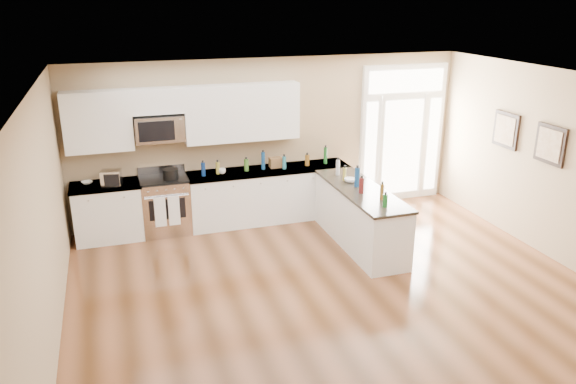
{
  "coord_description": "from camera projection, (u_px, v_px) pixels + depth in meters",
  "views": [
    {
      "loc": [
        -2.69,
        -5.27,
        3.78
      ],
      "look_at": [
        -0.35,
        2.0,
        1.1
      ],
      "focal_mm": 35.0,
      "sensor_mm": 36.0,
      "label": 1
    }
  ],
  "objects": [
    {
      "name": "upper_cabinet_right",
      "position": [
        242.0,
        113.0,
        9.41
      ],
      "size": [
        1.94,
        0.33,
        0.95
      ],
      "primitive_type": "cube",
      "color": "white",
      "rests_on": "room_shell"
    },
    {
      "name": "bowl_peninsula",
      "position": [
        350.0,
        180.0,
        9.03
      ],
      "size": [
        0.25,
        0.25,
        0.06
      ],
      "primitive_type": "imported",
      "rotation": [
        0.0,
        0.0,
        -0.38
      ],
      "color": "white",
      "rests_on": "peninsula_cabinet"
    },
    {
      "name": "peninsula_cabinet",
      "position": [
        360.0,
        219.0,
        8.9
      ],
      "size": [
        0.69,
        2.32,
        0.94
      ],
      "color": "white",
      "rests_on": "ground"
    },
    {
      "name": "back_cabinet_right",
      "position": [
        269.0,
        196.0,
        9.89
      ],
      "size": [
        2.85,
        0.66,
        0.94
      ],
      "color": "white",
      "rests_on": "ground"
    },
    {
      "name": "wall_art_far",
      "position": [
        550.0,
        145.0,
        8.28
      ],
      "size": [
        0.05,
        0.58,
        0.58
      ],
      "color": "black",
      "rests_on": "room_shell"
    },
    {
      "name": "upper_cabinet_left",
      "position": [
        98.0,
        121.0,
        8.74
      ],
      "size": [
        1.04,
        0.33,
        0.95
      ],
      "primitive_type": "cube",
      "color": "white",
      "rests_on": "room_shell"
    },
    {
      "name": "wall_art_near",
      "position": [
        506.0,
        130.0,
        9.18
      ],
      "size": [
        0.05,
        0.58,
        0.58
      ],
      "color": "black",
      "rests_on": "room_shell"
    },
    {
      "name": "counter_bottles",
      "position": [
        308.0,
        171.0,
        9.2
      ],
      "size": [
        2.37,
        2.37,
        0.31
      ],
      "color": "#19591E",
      "rests_on": "back_cabinet_right"
    },
    {
      "name": "bowl_left",
      "position": [
        87.0,
        183.0,
        8.94
      ],
      "size": [
        0.22,
        0.22,
        0.04
      ],
      "primitive_type": "imported",
      "rotation": [
        0.0,
        0.0,
        0.34
      ],
      "color": "white",
      "rests_on": "back_cabinet_left"
    },
    {
      "name": "stockpot",
      "position": [
        170.0,
        174.0,
        9.1
      ],
      "size": [
        0.32,
        0.32,
        0.19
      ],
      "primitive_type": "cylinder",
      "rotation": [
        0.0,
        0.0,
        -0.38
      ],
      "color": "black",
      "rests_on": "kitchen_range"
    },
    {
      "name": "ground",
      "position": [
        366.0,
        327.0,
        6.76
      ],
      "size": [
        8.0,
        8.0,
        0.0
      ],
      "primitive_type": "plane",
      "color": "#4A2B14"
    },
    {
      "name": "back_cabinet_left",
      "position": [
        108.0,
        213.0,
        9.1
      ],
      "size": [
        1.1,
        0.66,
        0.94
      ],
      "color": "white",
      "rests_on": "ground"
    },
    {
      "name": "cup_counter",
      "position": [
        222.0,
        171.0,
        9.44
      ],
      "size": [
        0.14,
        0.14,
        0.09
      ],
      "primitive_type": "imported",
      "rotation": [
        0.0,
        0.0,
        0.25
      ],
      "color": "white",
      "rests_on": "back_cabinet_right"
    },
    {
      "name": "upper_cabinet_short",
      "position": [
        157.0,
        101.0,
        8.92
      ],
      "size": [
        0.82,
        0.33,
        0.4
      ],
      "primitive_type": "cube",
      "color": "white",
      "rests_on": "room_shell"
    },
    {
      "name": "cardboard_box",
      "position": [
        276.0,
        162.0,
        9.79
      ],
      "size": [
        0.22,
        0.16,
        0.18
      ],
      "primitive_type": "cube",
      "rotation": [
        0.0,
        0.0,
        0.03
      ],
      "color": "brown",
      "rests_on": "back_cabinet_right"
    },
    {
      "name": "toaster_oven",
      "position": [
        111.0,
        178.0,
        8.83
      ],
      "size": [
        0.34,
        0.29,
        0.25
      ],
      "primitive_type": "cube",
      "rotation": [
        0.0,
        0.0,
        -0.19
      ],
      "color": "silver",
      "rests_on": "back_cabinet_left"
    },
    {
      "name": "microwave",
      "position": [
        159.0,
        128.0,
        9.03
      ],
      "size": [
        0.78,
        0.41,
        0.42
      ],
      "color": "silver",
      "rests_on": "room_shell"
    },
    {
      "name": "room_shell",
      "position": [
        373.0,
        194.0,
        6.2
      ],
      "size": [
        8.0,
        8.0,
        8.0
      ],
      "color": "tan",
      "rests_on": "ground"
    },
    {
      "name": "entry_door",
      "position": [
        402.0,
        134.0,
        10.62
      ],
      "size": [
        1.7,
        0.1,
        2.6
      ],
      "color": "white",
      "rests_on": "ground"
    },
    {
      "name": "kitchen_range",
      "position": [
        166.0,
        205.0,
        9.35
      ],
      "size": [
        0.78,
        0.69,
        1.08
      ],
      "color": "silver",
      "rests_on": "ground"
    }
  ]
}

